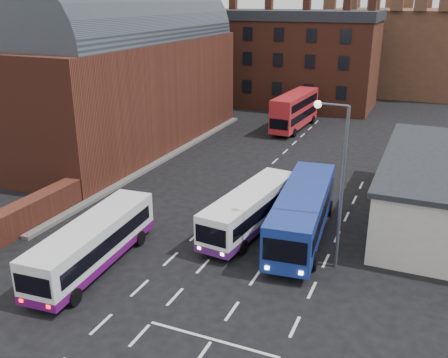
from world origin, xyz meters
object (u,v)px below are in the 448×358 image
at_px(bus_blue, 302,211).
at_px(bus_white_inbound, 250,208).
at_px(pedestrian_beige, 68,265).
at_px(street_lamp, 337,172).
at_px(bus_white_outbound, 93,241).
at_px(bus_red_double, 295,110).

bearing_deg(bus_blue, bus_white_inbound, -1.81).
bearing_deg(pedestrian_beige, bus_blue, -149.78).
bearing_deg(bus_blue, street_lamp, 125.40).
bearing_deg(bus_white_inbound, street_lamp, 162.78).
height_order(bus_white_outbound, pedestrian_beige, bus_white_outbound).
distance_m(bus_white_outbound, bus_blue, 12.13).
bearing_deg(bus_white_outbound, bus_white_inbound, 47.08).
height_order(bus_white_outbound, bus_blue, bus_blue).
bearing_deg(bus_red_double, bus_white_inbound, 102.90).
distance_m(bus_white_outbound, bus_white_inbound, 9.70).
bearing_deg(bus_blue, pedestrian_beige, 37.58).
xyz_separation_m(bus_white_outbound, pedestrian_beige, (-0.52, -1.49, -0.75)).
bearing_deg(pedestrian_beige, street_lamp, -164.41).
bearing_deg(street_lamp, bus_blue, 130.97).
bearing_deg(bus_white_inbound, bus_white_outbound, 57.51).
height_order(bus_white_inbound, bus_red_double, bus_red_double).
xyz_separation_m(bus_blue, street_lamp, (2.29, -2.64, 3.60)).
xyz_separation_m(bus_white_outbound, bus_blue, (9.33, 7.75, 0.24)).
bearing_deg(bus_white_inbound, bus_blue, -169.76).
bearing_deg(bus_white_outbound, pedestrian_beige, -113.33).
height_order(bus_white_outbound, bus_white_inbound, bus_white_outbound).
relative_size(bus_blue, pedestrian_beige, 7.09).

